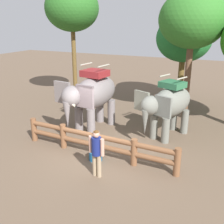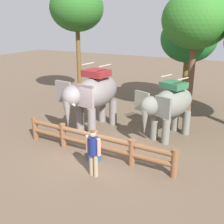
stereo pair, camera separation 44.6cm
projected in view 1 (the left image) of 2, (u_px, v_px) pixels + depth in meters
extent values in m
plane|color=brown|center=(99.00, 153.00, 11.04)|extent=(60.00, 60.00, 0.00)
cylinder|color=brown|center=(34.00, 129.00, 12.05)|extent=(0.24, 0.24, 1.05)
cylinder|color=brown|center=(63.00, 136.00, 11.36)|extent=(0.24, 0.24, 1.05)
cylinder|color=brown|center=(96.00, 144.00, 10.66)|extent=(0.24, 0.24, 1.05)
cylinder|color=brown|center=(134.00, 152.00, 9.97)|extent=(0.24, 0.24, 1.05)
cylinder|color=brown|center=(177.00, 162.00, 9.28)|extent=(0.24, 0.24, 1.05)
cylinder|color=brown|center=(96.00, 145.00, 10.69)|extent=(6.43, 0.40, 0.20)
cylinder|color=brown|center=(96.00, 136.00, 10.56)|extent=(6.43, 0.40, 0.20)
cylinder|color=slate|center=(91.00, 122.00, 12.52)|extent=(0.39, 0.39, 1.30)
cylinder|color=slate|center=(79.00, 120.00, 12.88)|extent=(0.39, 0.39, 1.30)
cylinder|color=slate|center=(111.00, 112.00, 13.92)|extent=(0.39, 0.39, 1.30)
cylinder|color=slate|center=(100.00, 110.00, 14.28)|extent=(0.39, 0.39, 1.30)
ellipsoid|color=slate|center=(95.00, 92.00, 13.01)|extent=(1.65, 3.06, 1.51)
ellipsoid|color=slate|center=(72.00, 96.00, 11.57)|extent=(0.94, 1.07, 0.93)
cube|color=gray|center=(85.00, 97.00, 11.33)|extent=(0.88, 0.24, 0.97)
cube|color=gray|center=(62.00, 92.00, 11.97)|extent=(0.88, 0.24, 0.97)
cone|color=slate|center=(67.00, 115.00, 11.53)|extent=(0.35, 0.35, 1.19)
cone|color=beige|center=(71.00, 104.00, 11.37)|extent=(0.40, 0.16, 0.17)
cone|color=beige|center=(65.00, 103.00, 11.54)|extent=(0.40, 0.16, 0.17)
cube|color=maroon|center=(95.00, 73.00, 12.71)|extent=(1.22, 1.10, 0.30)
cylinder|color=#A59E8C|center=(104.00, 66.00, 12.34)|extent=(0.18, 0.88, 0.08)
cylinder|color=#A59E8C|center=(86.00, 64.00, 12.84)|extent=(0.18, 0.88, 0.08)
cylinder|color=slate|center=(165.00, 130.00, 11.82)|extent=(0.34, 0.34, 1.15)
cylinder|color=slate|center=(154.00, 127.00, 12.25)|extent=(0.34, 0.34, 1.15)
cylinder|color=slate|center=(185.00, 122.00, 12.84)|extent=(0.34, 0.34, 1.15)
cylinder|color=slate|center=(173.00, 118.00, 13.26)|extent=(0.34, 0.34, 1.15)
ellipsoid|color=slate|center=(171.00, 102.00, 12.19)|extent=(1.98, 2.82, 1.34)
ellipsoid|color=slate|center=(150.00, 105.00, 11.14)|extent=(0.99, 1.06, 0.82)
cube|color=slate|center=(163.00, 107.00, 10.81)|extent=(0.76, 0.38, 0.86)
cube|color=slate|center=(142.00, 101.00, 11.57)|extent=(0.76, 0.38, 0.86)
cone|color=slate|center=(145.00, 122.00, 11.15)|extent=(0.31, 0.31, 1.05)
cube|color=#2C6843|center=(173.00, 84.00, 11.93)|extent=(1.22, 1.15, 0.27)
cylinder|color=#A59E8C|center=(182.00, 78.00, 11.52)|extent=(0.34, 0.75, 0.07)
cylinder|color=#A59E8C|center=(165.00, 75.00, 12.12)|extent=(0.34, 0.75, 0.07)
cylinder|color=tan|center=(99.00, 166.00, 9.25)|extent=(0.16, 0.16, 0.83)
cylinder|color=tan|center=(95.00, 165.00, 9.34)|extent=(0.16, 0.16, 0.83)
cylinder|color=navy|center=(96.00, 146.00, 9.06)|extent=(0.37, 0.37, 0.63)
cylinder|color=tan|center=(102.00, 147.00, 8.94)|extent=(0.13, 0.13, 0.60)
cylinder|color=tan|center=(91.00, 144.00, 9.18)|extent=(0.13, 0.13, 0.60)
sphere|color=tan|center=(96.00, 134.00, 8.92)|extent=(0.23, 0.23, 0.23)
sphere|color=#593819|center=(96.00, 133.00, 8.90)|extent=(0.18, 0.18, 0.18)
cylinder|color=brown|center=(74.00, 63.00, 17.90)|extent=(0.28, 0.28, 4.92)
ellipsoid|color=#286521|center=(72.00, 8.00, 16.80)|extent=(3.37, 3.37, 2.86)
cylinder|color=brown|center=(181.00, 79.00, 17.31)|extent=(0.37, 0.37, 3.15)
ellipsoid|color=#1F6A2C|center=(184.00, 38.00, 16.50)|extent=(3.39, 3.39, 2.88)
cylinder|color=brown|center=(187.00, 80.00, 14.37)|extent=(0.33, 0.33, 4.25)
ellipsoid|color=#2E6F24|center=(193.00, 19.00, 13.38)|extent=(3.39, 3.39, 2.88)
cylinder|color=#19598C|center=(96.00, 156.00, 10.45)|extent=(0.51, 0.51, 0.37)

